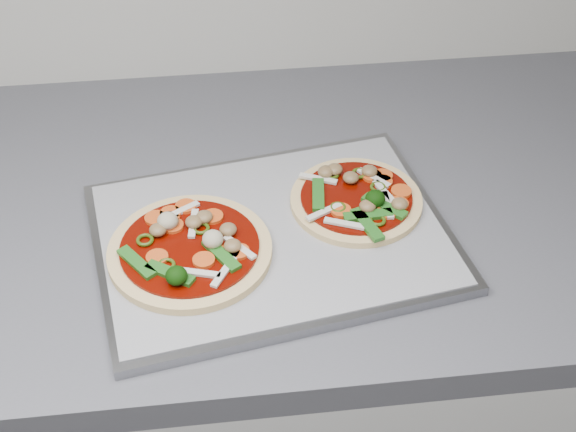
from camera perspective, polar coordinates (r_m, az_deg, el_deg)
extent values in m
cube|color=silver|center=(1.36, 1.77, -13.61)|extent=(3.60, 0.60, 0.86)
cube|color=#54555C|center=(1.03, 2.29, 0.87)|extent=(3.60, 0.60, 0.04)
cube|color=gray|center=(0.94, -1.13, -1.55)|extent=(0.45, 0.37, 0.01)
cube|color=#929398|center=(0.94, -1.14, -1.21)|extent=(0.43, 0.34, 0.00)
cylinder|color=#E2C97E|center=(0.91, -6.98, -2.49)|extent=(0.24, 0.24, 0.01)
cylinder|color=#5E1100|center=(0.91, -7.02, -2.18)|extent=(0.21, 0.21, 0.00)
ellipsoid|color=brown|center=(0.89, -3.96, -2.13)|extent=(0.03, 0.03, 0.01)
cube|color=silver|center=(0.89, -3.46, -2.24)|extent=(0.04, 0.04, 0.00)
cylinder|color=#E84B1B|center=(0.89, -4.25, -2.62)|extent=(0.03, 0.03, 0.00)
ellipsoid|color=brown|center=(0.93, -8.36, -0.43)|extent=(0.03, 0.03, 0.01)
cylinder|color=#E84B1B|center=(0.88, -6.01, -3.14)|extent=(0.04, 0.04, 0.00)
ellipsoid|color=brown|center=(0.91, -4.28, -0.97)|extent=(0.02, 0.02, 0.01)
cylinder|color=#E84B1B|center=(0.95, -8.36, 0.19)|extent=(0.04, 0.04, 0.00)
cylinder|color=#E84B1B|center=(0.95, -7.28, 0.69)|extent=(0.03, 0.03, 0.00)
cube|color=#216818|center=(0.89, -10.71, -3.26)|extent=(0.05, 0.06, 0.00)
cube|color=#216818|center=(0.89, -4.77, -2.76)|extent=(0.04, 0.06, 0.00)
torus|color=#33490F|center=(0.88, -8.64, -3.45)|extent=(0.03, 0.03, 0.00)
ellipsoid|color=#0C3305|center=(0.86, -7.93, -4.22)|extent=(0.03, 0.03, 0.02)
ellipsoid|color=brown|center=(0.93, -5.97, -0.07)|extent=(0.03, 0.03, 0.01)
cylinder|color=#E84B1B|center=(0.94, -5.38, -0.04)|extent=(0.04, 0.04, 0.00)
cylinder|color=#E84B1B|center=(0.89, -9.29, -2.92)|extent=(0.04, 0.04, 0.00)
cube|color=silver|center=(0.95, -7.62, 0.35)|extent=(0.05, 0.03, 0.00)
torus|color=#33490F|center=(0.92, -10.14, -1.69)|extent=(0.02, 0.02, 0.00)
ellipsoid|color=#B8B090|center=(0.90, -5.37, -1.65)|extent=(0.03, 0.03, 0.02)
ellipsoid|color=brown|center=(0.92, -6.72, -0.42)|extent=(0.03, 0.03, 0.01)
ellipsoid|color=#B8B090|center=(0.92, -8.56, -0.35)|extent=(0.03, 0.03, 0.02)
cylinder|color=#E84B1B|center=(0.89, -3.54, -2.55)|extent=(0.03, 0.03, 0.00)
cube|color=silver|center=(0.93, -6.74, -0.53)|extent=(0.01, 0.05, 0.00)
ellipsoid|color=brown|center=(0.92, -9.24, -0.98)|extent=(0.02, 0.02, 0.01)
cylinder|color=#E84B1B|center=(0.94, -9.42, -0.15)|extent=(0.03, 0.03, 0.00)
cylinder|color=#E84B1B|center=(0.93, -8.19, -0.70)|extent=(0.03, 0.03, 0.00)
cube|color=silver|center=(0.87, -4.58, -3.99)|extent=(0.03, 0.05, 0.00)
cylinder|color=#E84B1B|center=(0.94, -8.48, -0.25)|extent=(0.04, 0.04, 0.00)
torus|color=#33490F|center=(0.92, -6.20, -0.88)|extent=(0.03, 0.03, 0.00)
cube|color=silver|center=(0.87, -6.36, -4.05)|extent=(0.05, 0.02, 0.00)
cube|color=#216818|center=(0.87, -8.39, -4.04)|extent=(0.06, 0.04, 0.00)
cylinder|color=#E2C97E|center=(0.97, 4.86, 1.09)|extent=(0.17, 0.17, 0.01)
cylinder|color=#5E1100|center=(0.97, 4.88, 1.35)|extent=(0.14, 0.14, 0.00)
ellipsoid|color=brown|center=(0.95, 7.94, 0.85)|extent=(0.03, 0.03, 0.01)
ellipsoid|color=brown|center=(1.00, 3.34, 3.33)|extent=(0.03, 0.03, 0.01)
cube|color=silver|center=(0.99, 2.17, 2.67)|extent=(0.05, 0.03, 0.00)
cube|color=silver|center=(0.97, 6.91, 1.66)|extent=(0.02, 0.05, 0.00)
torus|color=#33490F|center=(1.00, 5.11, 3.04)|extent=(0.02, 0.02, 0.00)
torus|color=#33490F|center=(0.94, 6.38, -0.31)|extent=(0.02, 0.02, 0.00)
cube|color=silver|center=(0.94, 2.58, 0.29)|extent=(0.05, 0.03, 0.00)
cube|color=#216818|center=(0.93, 5.64, -0.60)|extent=(0.03, 0.06, 0.00)
cylinder|color=#E84B1B|center=(0.95, 3.78, 0.40)|extent=(0.03, 0.03, 0.00)
ellipsoid|color=#0C3305|center=(0.95, 6.23, 1.24)|extent=(0.03, 0.03, 0.02)
cylinder|color=#E84B1B|center=(0.99, 6.73, 2.43)|extent=(0.03, 0.03, 0.00)
ellipsoid|color=brown|center=(0.99, 2.70, 3.17)|extent=(0.03, 0.03, 0.01)
cylinder|color=#E84B1B|center=(0.95, 7.06, 0.30)|extent=(0.03, 0.03, 0.00)
cylinder|color=#E84B1B|center=(1.00, 5.98, 2.86)|extent=(0.03, 0.03, 0.00)
ellipsoid|color=brown|center=(0.95, 5.68, 0.70)|extent=(0.03, 0.03, 0.01)
cube|color=#216818|center=(0.97, 2.16, 1.53)|extent=(0.02, 0.06, 0.00)
cube|color=silver|center=(0.99, 6.13, 2.71)|extent=(0.04, 0.04, 0.00)
cube|color=#216818|center=(0.94, 5.70, 0.05)|extent=(0.06, 0.02, 0.00)
ellipsoid|color=brown|center=(0.99, 4.49, 2.74)|extent=(0.02, 0.02, 0.01)
cube|color=#216818|center=(0.96, 6.87, 0.70)|extent=(0.05, 0.05, 0.00)
torus|color=#33490F|center=(0.95, 3.57, 0.59)|extent=(0.02, 0.02, 0.00)
cube|color=silver|center=(0.96, 7.08, 0.78)|extent=(0.01, 0.05, 0.00)
cylinder|color=#E84B1B|center=(0.96, 7.85, 0.85)|extent=(0.03, 0.03, 0.00)
cylinder|color=#E84B1B|center=(1.00, 6.75, 2.86)|extent=(0.03, 0.03, 0.00)
ellipsoid|color=brown|center=(1.00, 5.81, 3.20)|extent=(0.03, 0.03, 0.01)
torus|color=#33490F|center=(0.98, 6.42, 2.05)|extent=(0.03, 0.03, 0.00)
cylinder|color=#E84B1B|center=(0.98, 8.06, 1.75)|extent=(0.03, 0.03, 0.00)
cube|color=silver|center=(0.93, 4.03, -0.55)|extent=(0.05, 0.03, 0.00)
torus|color=#33490F|center=(1.00, 3.08, 2.97)|extent=(0.03, 0.03, 0.00)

